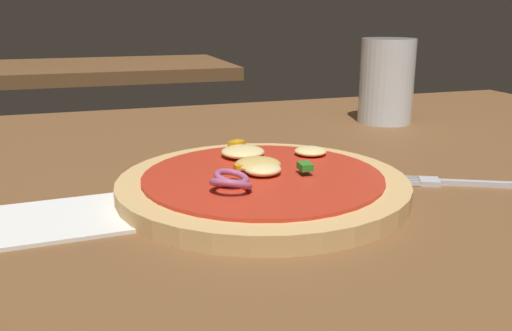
{
  "coord_description": "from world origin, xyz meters",
  "views": [
    {
      "loc": [
        -0.14,
        -0.43,
        0.19
      ],
      "look_at": [
        0.0,
        0.02,
        0.06
      ],
      "focal_mm": 37.98,
      "sensor_mm": 36.0,
      "label": 1
    }
  ],
  "objects_px": {
    "fork": "(477,184)",
    "pizza": "(263,182)",
    "napkin": "(48,221)",
    "beer_glass": "(386,84)"
  },
  "relations": [
    {
      "from": "fork",
      "to": "napkin",
      "type": "height_order",
      "value": "fork"
    },
    {
      "from": "fork",
      "to": "beer_glass",
      "type": "distance_m",
      "value": 0.3
    },
    {
      "from": "fork",
      "to": "pizza",
      "type": "bearing_deg",
      "value": 167.41
    },
    {
      "from": "napkin",
      "to": "beer_glass",
      "type": "bearing_deg",
      "value": 30.25
    },
    {
      "from": "fork",
      "to": "beer_glass",
      "type": "bearing_deg",
      "value": 75.88
    },
    {
      "from": "pizza",
      "to": "fork",
      "type": "relative_size",
      "value": 1.48
    },
    {
      "from": "pizza",
      "to": "fork",
      "type": "bearing_deg",
      "value": -12.59
    },
    {
      "from": "pizza",
      "to": "napkin",
      "type": "xyz_separation_m",
      "value": [
        -0.18,
        -0.02,
        -0.01
      ]
    },
    {
      "from": "pizza",
      "to": "beer_glass",
      "type": "distance_m",
      "value": 0.37
    },
    {
      "from": "pizza",
      "to": "fork",
      "type": "distance_m",
      "value": 0.2
    }
  ]
}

